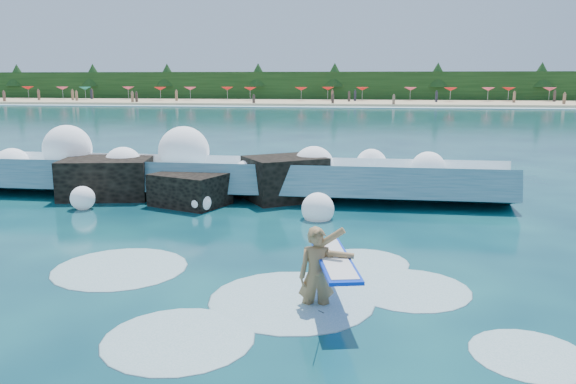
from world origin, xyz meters
name	(u,v)px	position (x,y,z in m)	size (l,w,h in m)	color
ground	(200,268)	(0.00, 0.00, 0.00)	(200.00, 200.00, 0.00)	#062637
beach	(348,102)	(0.00, 78.00, 0.20)	(140.00, 20.00, 0.40)	tan
wet_band	(345,107)	(0.00, 67.00, 0.04)	(140.00, 5.00, 0.08)	silver
treeline	(351,87)	(0.00, 88.00, 2.50)	(140.00, 4.00, 5.00)	black
breaking_wave	(216,178)	(-1.64, 7.20, 0.56)	(18.46, 2.86, 1.59)	teal
rock_cluster	(186,183)	(-2.36, 6.32, 0.50)	(8.67, 3.69, 1.58)	black
surfer_with_board	(321,273)	(2.57, -1.66, 0.61)	(1.11, 2.87, 1.66)	olive
wave_spray	(180,162)	(-2.79, 7.02, 1.09)	(15.00, 4.35, 2.38)	white
surf_foam	(264,293)	(1.52, -1.14, 0.00)	(9.31, 5.98, 0.14)	silver
beach_umbrellas	(349,89)	(-0.04, 80.42, 2.25)	(112.07, 6.89, 0.50)	red
beachgoers	(330,97)	(-2.57, 74.08, 1.08)	(98.41, 12.81, 1.93)	#3F332D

